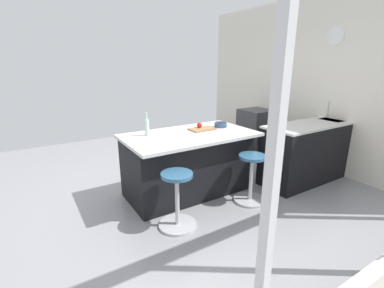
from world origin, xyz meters
name	(u,v)px	position (x,y,z in m)	size (l,w,h in m)	color
ground_plane	(175,190)	(0.00, 0.00, 0.00)	(7.01, 7.01, 0.00)	gray
window_panel_rear	(368,143)	(0.00, 2.50, 1.37)	(5.40, 0.12, 2.92)	silver
interior_partition_left	(302,83)	(-2.70, 0.00, 1.46)	(0.15, 5.01, 2.92)	silver
sink_cabinet	(321,148)	(-2.35, 0.77, 0.47)	(2.31, 0.60, 1.21)	black
oven_range	(256,131)	(-2.35, -0.73, 0.45)	(0.60, 0.61, 0.90)	#38383D
kitchen_island	(188,163)	(-0.15, 0.15, 0.45)	(1.81, 1.03, 0.89)	black
stool_by_window	(251,180)	(-0.72, 0.84, 0.31)	(0.44, 0.44, 0.67)	#B7B7BC
stool_middle	(177,202)	(0.41, 0.84, 0.31)	(0.44, 0.44, 0.67)	#B7B7BC
cutting_board	(202,129)	(-0.43, 0.09, 0.90)	(0.36, 0.24, 0.02)	olive
apple_red	(199,125)	(-0.42, 0.02, 0.95)	(0.08, 0.08, 0.08)	red
water_bottle	(147,127)	(0.39, -0.02, 1.01)	(0.06, 0.06, 0.31)	silver
fruit_bowl	(221,124)	(-0.76, 0.09, 0.93)	(0.19, 0.19, 0.07)	#334C6B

